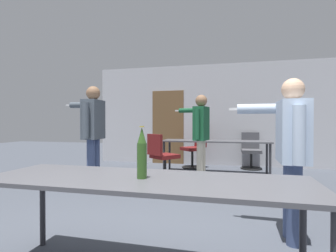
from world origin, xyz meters
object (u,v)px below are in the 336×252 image
Objects in this scene: person_far_watching at (291,144)px; beer_bottle at (142,154)px; person_right_polo at (93,127)px; office_chair_far_left at (251,152)px; office_chair_side_rolled at (162,158)px; office_chair_near_pushed at (195,150)px; person_left_plaid at (200,129)px.

person_far_watching reaches higher than beer_bottle.
person_right_polo is 2.93m from beer_bottle.
office_chair_far_left is 0.98× the size of office_chair_side_rolled.
office_chair_near_pushed is 1.05× the size of office_chair_far_left.
person_left_plaid is 1.01m from office_chair_side_rolled.
person_left_plaid is (-1.15, 2.26, 0.09)m from person_far_watching.
office_chair_near_pushed is 2.52× the size of beer_bottle.
person_far_watching is at bearing -13.81° from office_chair_side_rolled.
office_chair_near_pushed is 4.92m from beer_bottle.
office_chair_near_pushed is 1.59m from office_chair_side_rolled.
person_far_watching is at bearing -119.02° from person_right_polo.
person_far_watching is 2.53m from person_left_plaid.
person_left_plaid reaches higher than beer_bottle.
beer_bottle is at bearing 76.26° from office_chair_far_left.
person_right_polo reaches higher than person_far_watching.
office_chair_side_rolled is 3.48m from beer_bottle.
office_chair_far_left is 2.53m from office_chair_side_rolled.
person_far_watching reaches higher than office_chair_near_pushed.
person_right_polo is 3.23m from person_far_watching.
person_far_watching is 4.15m from office_chair_far_left.
office_chair_near_pushed reaches higher than office_chair_far_left.
office_chair_far_left is at bearing 78.08° from beer_bottle.
office_chair_far_left is (-0.10, 4.12, -0.53)m from person_far_watching.
office_chair_near_pushed is 1.03× the size of office_chair_side_rolled.
office_chair_side_rolled is at bearing 40.41° from person_far_watching.
beer_bottle is (1.75, -2.34, -0.15)m from person_right_polo.
office_chair_near_pushed is at bearing 23.34° from person_left_plaid.
person_far_watching is 1.67× the size of office_chair_near_pushed.
person_far_watching is at bearing 89.63° from office_chair_far_left.
person_right_polo is 1.89× the size of office_chair_near_pushed.
office_chair_far_left is (1.04, 1.86, -0.61)m from person_left_plaid.
person_right_polo is at bearing 42.49° from office_chair_far_left.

